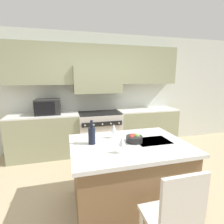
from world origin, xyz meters
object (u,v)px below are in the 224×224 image
object	(u,v)px
range_stove	(99,132)
island_chair	(174,217)
wine_glass_far	(114,129)
microwave	(48,107)
fruit_bowl	(134,139)
wine_glass_near	(122,141)
wine_bottle	(92,135)

from	to	relation	value
range_stove	island_chair	distance (m)	2.76
range_stove	wine_glass_far	distance (m)	1.73
island_chair	wine_glass_far	distance (m)	1.23
island_chair	microwave	bearing A→B (deg)	113.24
microwave	island_chair	bearing A→B (deg)	-66.76
microwave	fruit_bowl	world-z (taller)	microwave
wine_glass_near	fruit_bowl	xyz separation A→B (m)	(0.25, 0.27, -0.09)
microwave	wine_bottle	size ratio (longest dim) A/B	1.67
wine_glass_near	wine_glass_far	bearing A→B (deg)	85.29
range_stove	island_chair	size ratio (longest dim) A/B	0.93
microwave	wine_glass_far	bearing A→B (deg)	-59.16
microwave	island_chair	xyz separation A→B (m)	(1.19, -2.77, -0.52)
wine_bottle	wine_glass_near	xyz separation A→B (m)	(0.28, -0.35, 0.02)
range_stove	wine_glass_near	bearing A→B (deg)	-94.01
range_stove	wine_glass_far	size ratio (longest dim) A/B	4.79
island_chair	wine_glass_near	bearing A→B (deg)	111.30
microwave	wine_bottle	world-z (taller)	microwave
range_stove	fruit_bowl	world-z (taller)	fruit_bowl
island_chair	fruit_bowl	size ratio (longest dim) A/B	4.78
range_stove	fruit_bowl	size ratio (longest dim) A/B	4.45
fruit_bowl	wine_bottle	bearing A→B (deg)	171.73
wine_glass_near	microwave	bearing A→B (deg)	113.80
wine_glass_far	island_chair	bearing A→B (deg)	-79.54
wine_glass_far	range_stove	bearing A→B (deg)	86.21
wine_glass_near	wine_bottle	bearing A→B (deg)	128.66
range_stove	wine_glass_far	bearing A→B (deg)	-93.79
island_chair	range_stove	bearing A→B (deg)	92.08
microwave	wine_glass_far	xyz separation A→B (m)	(0.98, -1.65, -0.07)
fruit_bowl	island_chair	bearing A→B (deg)	-90.27
range_stove	wine_bottle	world-z (taller)	wine_bottle
wine_glass_near	wine_glass_far	size ratio (longest dim) A/B	1.00
island_chair	wine_bottle	size ratio (longest dim) A/B	3.34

